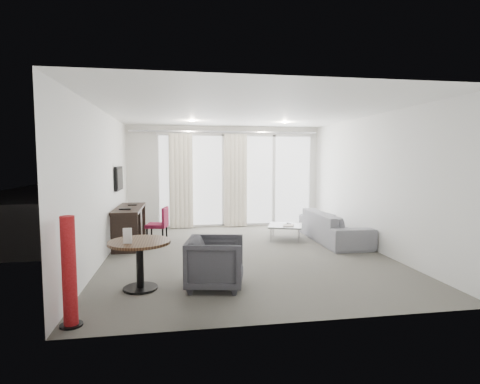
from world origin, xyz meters
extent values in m
cube|color=#57554D|center=(0.00, 0.00, 0.00)|extent=(5.00, 6.00, 0.00)
cube|color=white|center=(0.00, 0.00, 2.60)|extent=(5.00, 6.00, 0.00)
cube|color=silver|center=(-2.50, 0.00, 1.30)|extent=(0.00, 6.00, 2.60)
cube|color=silver|center=(2.50, 0.00, 1.30)|extent=(0.00, 6.00, 2.60)
cube|color=silver|center=(0.00, -3.00, 1.30)|extent=(5.00, 0.00, 2.60)
cylinder|color=#FFE0B2|center=(-0.90, 1.60, 2.59)|extent=(0.12, 0.12, 0.02)
cylinder|color=#FFE0B2|center=(1.20, 1.60, 2.59)|extent=(0.12, 0.12, 0.02)
cylinder|color=maroon|center=(-2.34, -2.70, 0.59)|extent=(0.27, 0.27, 1.17)
imported|color=#333338|center=(-0.72, -1.76, 0.35)|extent=(0.89, 0.87, 0.69)
imported|color=slate|center=(2.06, 0.75, 0.31)|extent=(0.84, 2.16, 0.63)
cube|color=#4D4D50|center=(0.30, 4.50, -0.06)|extent=(5.60, 3.00, 0.12)
camera|label=1|loc=(-1.20, -6.74, 1.75)|focal=28.00mm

